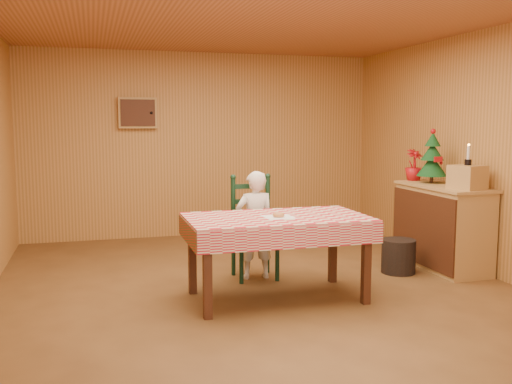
# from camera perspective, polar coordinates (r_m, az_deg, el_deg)

# --- Properties ---
(ground) EXTENTS (6.00, 6.00, 0.00)m
(ground) POSITION_cam_1_polar(r_m,az_deg,el_deg) (5.53, 0.58, -10.07)
(ground) COLOR brown
(ground) RESTS_ON ground
(cabin_walls) EXTENTS (5.10, 6.05, 2.65)m
(cabin_walls) POSITION_cam_1_polar(r_m,az_deg,el_deg) (5.80, -0.94, 9.00)
(cabin_walls) COLOR #BD8644
(cabin_walls) RESTS_ON ground
(dining_table) EXTENTS (1.66, 0.96, 0.77)m
(dining_table) POSITION_cam_1_polar(r_m,az_deg,el_deg) (5.21, 2.10, -3.34)
(dining_table) COLOR #462312
(dining_table) RESTS_ON ground
(ladder_chair) EXTENTS (0.44, 0.40, 1.08)m
(ladder_chair) POSITION_cam_1_polar(r_m,az_deg,el_deg) (5.98, -0.25, -3.78)
(ladder_chair) COLOR black
(ladder_chair) RESTS_ON ground
(seated_child) EXTENTS (0.41, 0.27, 1.12)m
(seated_child) POSITION_cam_1_polar(r_m,az_deg,el_deg) (5.92, -0.11, -3.32)
(seated_child) COLOR white
(seated_child) RESTS_ON ground
(napkin) EXTENTS (0.27, 0.27, 0.00)m
(napkin) POSITION_cam_1_polar(r_m,az_deg,el_deg) (5.15, 2.27, -2.52)
(napkin) COLOR white
(napkin) RESTS_ON dining_table
(donut) EXTENTS (0.14, 0.14, 0.04)m
(donut) POSITION_cam_1_polar(r_m,az_deg,el_deg) (5.14, 2.27, -2.30)
(donut) COLOR #C68047
(donut) RESTS_ON napkin
(shelf_unit) EXTENTS (0.54, 1.24, 0.93)m
(shelf_unit) POSITION_cam_1_polar(r_m,az_deg,el_deg) (6.70, 18.08, -3.29)
(shelf_unit) COLOR tan
(shelf_unit) RESTS_ON ground
(crate) EXTENTS (0.37, 0.37, 0.25)m
(crate) POSITION_cam_1_polar(r_m,az_deg,el_deg) (6.31, 20.38, 1.40)
(crate) COLOR tan
(crate) RESTS_ON shelf_unit
(christmas_tree) EXTENTS (0.34, 0.34, 0.62)m
(christmas_tree) POSITION_cam_1_polar(r_m,az_deg,el_deg) (6.83, 17.21, 3.23)
(christmas_tree) COLOR #462312
(christmas_tree) RESTS_ON shelf_unit
(flower_arrangement) EXTENTS (0.24, 0.24, 0.37)m
(flower_arrangement) POSITION_cam_1_polar(r_m,az_deg,el_deg) (7.06, 15.51, 2.64)
(flower_arrangement) COLOR #A90F14
(flower_arrangement) RESTS_ON shelf_unit
(candle_set) EXTENTS (0.07, 0.07, 0.22)m
(candle_set) POSITION_cam_1_polar(r_m,az_deg,el_deg) (6.29, 20.45, 3.12)
(candle_set) COLOR black
(candle_set) RESTS_ON crate
(storage_bin) EXTENTS (0.48, 0.48, 0.36)m
(storage_bin) POSITION_cam_1_polar(r_m,az_deg,el_deg) (6.39, 14.05, -6.24)
(storage_bin) COLOR black
(storage_bin) RESTS_ON ground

